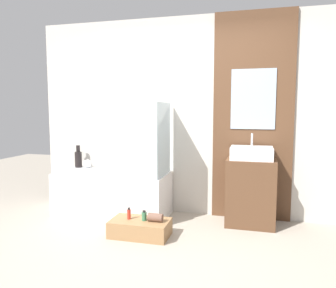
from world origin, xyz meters
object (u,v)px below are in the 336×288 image
object	(u,v)px
bottle_soap_secondary	(144,216)
vase_round_light	(87,164)
bathtub	(113,194)
bottle_soap_primary	(129,214)
wooden_step_bench	(140,228)
sink	(252,153)
vase_tall_dark	(78,158)

from	to	relation	value
bottle_soap_secondary	vase_round_light	bearing A→B (deg)	143.95
bathtub	bottle_soap_secondary	bearing A→B (deg)	-43.02
bottle_soap_primary	bathtub	bearing A→B (deg)	127.69
wooden_step_bench	vase_round_light	bearing A→B (deg)	142.73
bathtub	sink	bearing A→B (deg)	2.97
wooden_step_bench	sink	bearing A→B (deg)	30.51
bathtub	vase_round_light	distance (m)	0.64
bathtub	vase_tall_dark	bearing A→B (deg)	159.86
sink	bottle_soap_secondary	world-z (taller)	sink
vase_round_light	bottle_soap_secondary	bearing A→B (deg)	-36.05
sink	bottle_soap_secondary	bearing A→B (deg)	-148.42
sink	vase_round_light	distance (m)	2.27
vase_tall_dark	vase_round_light	bearing A→B (deg)	-3.72
vase_tall_dark	bottle_soap_secondary	distance (m)	1.59
bathtub	bottle_soap_primary	xyz separation A→B (m)	(0.46, -0.60, -0.05)
vase_round_light	bottle_soap_primary	bearing A→B (deg)	-40.87
vase_round_light	bottle_soap_primary	size ratio (longest dim) A/B	0.90
bathtub	sink	size ratio (longest dim) A/B	2.98
bathtub	wooden_step_bench	bearing A→B (deg)	-45.29
sink	vase_tall_dark	bearing A→B (deg)	176.65
wooden_step_bench	vase_tall_dark	bearing A→B (deg)	145.86
bottle_soap_primary	bottle_soap_secondary	world-z (taller)	bottle_soap_primary
wooden_step_bench	bottle_soap_primary	xyz separation A→B (m)	(-0.13, 0.00, 0.15)
sink	vase_tall_dark	xyz separation A→B (m)	(-2.40, 0.14, -0.18)
sink	bottle_soap_secondary	distance (m)	1.47
sink	bottle_soap_primary	xyz separation A→B (m)	(-1.30, -0.69, -0.64)
wooden_step_bench	sink	size ratio (longest dim) A/B	1.32
wooden_step_bench	bathtub	bearing A→B (deg)	134.71
vase_tall_dark	sink	bearing A→B (deg)	-3.35
sink	bottle_soap_primary	world-z (taller)	sink
vase_tall_dark	bottle_soap_primary	size ratio (longest dim) A/B	2.43
sink	vase_round_light	bearing A→B (deg)	176.67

